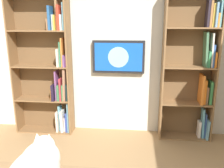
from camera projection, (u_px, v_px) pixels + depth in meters
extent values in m
cube|color=beige|center=(114.00, 49.00, 3.64)|extent=(4.52, 0.06, 2.70)
cube|color=brown|center=(215.00, 68.00, 3.37)|extent=(0.02, 0.28, 2.24)
cube|color=brown|center=(163.00, 67.00, 3.45)|extent=(0.02, 0.28, 2.24)
cube|color=brown|center=(187.00, 65.00, 3.54)|extent=(0.77, 0.01, 2.24)
cube|color=brown|center=(183.00, 136.00, 3.69)|extent=(0.72, 0.27, 0.02)
cube|color=brown|center=(186.00, 103.00, 3.55)|extent=(0.72, 0.27, 0.02)
cube|color=brown|center=(189.00, 67.00, 3.41)|extent=(0.72, 0.27, 0.02)
cube|color=brown|center=(192.00, 28.00, 3.27)|extent=(0.72, 0.27, 0.02)
cube|color=#6EA4B4|center=(206.00, 128.00, 3.60)|extent=(0.04, 0.23, 0.30)
cube|color=#37518E|center=(204.00, 125.00, 3.62)|extent=(0.02, 0.13, 0.39)
cube|color=#5A9BB3|center=(202.00, 123.00, 3.59)|extent=(0.05, 0.12, 0.47)
cube|color=beige|center=(199.00, 129.00, 3.63)|extent=(0.04, 0.12, 0.26)
cube|color=#357D41|center=(210.00, 92.00, 3.48)|extent=(0.04, 0.19, 0.34)
cube|color=#8F6342|center=(206.00, 95.00, 3.48)|extent=(0.03, 0.14, 0.25)
cube|color=orange|center=(204.00, 91.00, 3.48)|extent=(0.04, 0.18, 0.36)
cube|color=orange|center=(201.00, 89.00, 3.47)|extent=(0.03, 0.23, 0.44)
cube|color=orange|center=(214.00, 59.00, 3.35)|extent=(0.02, 0.22, 0.22)
cube|color=#30539A|center=(213.00, 56.00, 3.33)|extent=(0.02, 0.15, 0.32)
cube|color=silver|center=(212.00, 50.00, 3.30)|extent=(0.04, 0.14, 0.48)
cube|color=#317C4C|center=(208.00, 59.00, 3.33)|extent=(0.04, 0.15, 0.23)
cube|color=#426E4D|center=(206.00, 49.00, 3.33)|extent=(0.06, 0.18, 0.50)
cube|color=#5F989F|center=(220.00, 8.00, 3.16)|extent=(0.03, 0.23, 0.52)
cube|color=orange|center=(216.00, 20.00, 3.20)|extent=(0.02, 0.22, 0.19)
cube|color=#678FB0|center=(215.00, 15.00, 3.19)|extent=(0.03, 0.23, 0.32)
cube|color=gold|center=(213.00, 16.00, 3.19)|extent=(0.03, 0.14, 0.31)
cube|color=#A16D3F|center=(210.00, 14.00, 3.20)|extent=(0.03, 0.18, 0.35)
cube|color=#261F29|center=(208.00, 13.00, 3.18)|extent=(0.03, 0.14, 0.36)
cube|color=brown|center=(69.00, 67.00, 3.60)|extent=(0.02, 0.28, 2.17)
cube|color=brown|center=(14.00, 66.00, 3.68)|extent=(0.02, 0.28, 2.17)
cube|color=brown|center=(45.00, 65.00, 3.77)|extent=(0.91, 0.01, 2.17)
cube|color=brown|center=(47.00, 130.00, 3.92)|extent=(0.86, 0.27, 0.02)
cube|color=brown|center=(44.00, 99.00, 3.78)|extent=(0.86, 0.27, 0.02)
cube|color=brown|center=(42.00, 66.00, 3.64)|extent=(0.86, 0.27, 0.02)
cube|color=brown|center=(39.00, 31.00, 3.50)|extent=(0.86, 0.27, 0.02)
cube|color=#6297AB|center=(69.00, 117.00, 3.79)|extent=(0.03, 0.17, 0.49)
cube|color=#2F4495|center=(68.00, 121.00, 3.84)|extent=(0.04, 0.18, 0.32)
cube|color=beige|center=(66.00, 124.00, 3.84)|extent=(0.03, 0.12, 0.23)
cube|color=silver|center=(63.00, 120.00, 3.83)|extent=(0.05, 0.20, 0.35)
cube|color=#5E9AAC|center=(61.00, 118.00, 3.83)|extent=(0.04, 0.12, 0.43)
cube|color=beige|center=(59.00, 120.00, 3.85)|extent=(0.03, 0.22, 0.34)
cube|color=#162A2A|center=(68.00, 91.00, 3.70)|extent=(0.03, 0.21, 0.27)
cube|color=#91674C|center=(66.00, 84.00, 3.68)|extent=(0.05, 0.24, 0.50)
cube|color=#417A44|center=(64.00, 92.00, 3.71)|extent=(0.02, 0.21, 0.25)
cube|color=#B03339|center=(62.00, 88.00, 3.71)|extent=(0.03, 0.24, 0.35)
cube|color=#3B6E45|center=(60.00, 92.00, 3.72)|extent=(0.04, 0.22, 0.25)
cube|color=#814E84|center=(57.00, 85.00, 3.69)|extent=(0.02, 0.18, 0.46)
cube|color=black|center=(55.00, 92.00, 3.71)|extent=(0.04, 0.24, 0.26)
cube|color=orange|center=(53.00, 94.00, 3.72)|extent=(0.02, 0.16, 0.17)
cube|color=#804482|center=(67.00, 61.00, 3.58)|extent=(0.02, 0.21, 0.17)
cube|color=#7D528A|center=(65.00, 60.00, 3.58)|extent=(0.02, 0.24, 0.18)
cube|color=orange|center=(63.00, 52.00, 3.54)|extent=(0.02, 0.18, 0.43)
cube|color=#367753|center=(61.00, 54.00, 3.55)|extent=(0.03, 0.14, 0.37)
cube|color=beige|center=(59.00, 57.00, 3.57)|extent=(0.03, 0.23, 0.27)
cube|color=#6A9CA9|center=(65.00, 17.00, 3.42)|extent=(0.02, 0.22, 0.39)
cube|color=silver|center=(63.00, 22.00, 3.42)|extent=(0.03, 0.22, 0.22)
cube|color=red|center=(60.00, 18.00, 3.41)|extent=(0.04, 0.21, 0.35)
cube|color=olive|center=(57.00, 15.00, 3.41)|extent=(0.03, 0.13, 0.43)
cube|color=gold|center=(56.00, 23.00, 3.44)|extent=(0.02, 0.19, 0.22)
cube|color=beige|center=(54.00, 23.00, 3.44)|extent=(0.03, 0.13, 0.22)
cube|color=#27588F|center=(50.00, 18.00, 3.42)|extent=(0.03, 0.18, 0.34)
cube|color=#A16F48|center=(49.00, 24.00, 3.47)|extent=(0.04, 0.14, 0.17)
cube|color=black|center=(118.00, 57.00, 3.59)|extent=(0.80, 0.06, 0.50)
cube|color=blue|center=(118.00, 57.00, 3.56)|extent=(0.73, 0.01, 0.43)
cylinder|color=#8CCCEA|center=(118.00, 57.00, 3.55)|extent=(0.31, 0.00, 0.31)
ellipsoid|color=silver|center=(40.00, 161.00, 1.44)|extent=(0.23, 0.30, 0.23)
sphere|color=silver|center=(44.00, 146.00, 1.49)|extent=(0.14, 0.14, 0.14)
cone|color=silver|center=(49.00, 139.00, 1.48)|extent=(0.06, 0.06, 0.08)
cone|color=silver|center=(37.00, 139.00, 1.48)|extent=(0.06, 0.06, 0.08)
cone|color=beige|center=(49.00, 140.00, 1.47)|extent=(0.04, 0.04, 0.05)
cone|color=beige|center=(37.00, 140.00, 1.48)|extent=(0.04, 0.04, 0.05)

